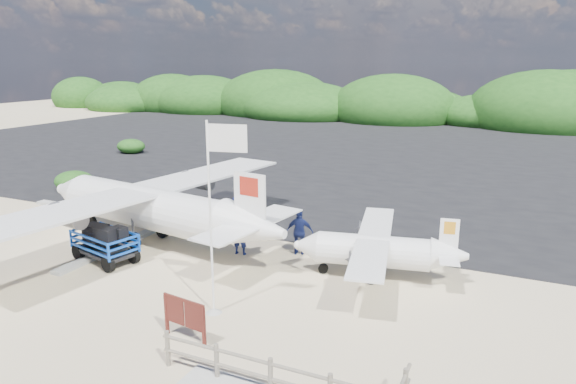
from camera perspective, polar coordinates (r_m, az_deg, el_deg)
name	(u,v)px	position (r m, az deg, el deg)	size (l,w,h in m)	color
ground	(186,276)	(19.76, -11.23, -9.16)	(160.00, 160.00, 0.00)	beige
asphalt_apron	(385,152)	(46.53, 10.75, 4.44)	(90.00, 50.00, 0.04)	#B2B2B2
lagoon	(46,232)	(26.69, -25.27, -4.05)	(9.00, 7.00, 0.40)	#B2B2B2
vegetation_band	(432,122)	(70.85, 15.72, 7.48)	(124.00, 8.00, 4.40)	#B2B2B2
baggage_cart	(106,261)	(22.02, -19.53, -7.24)	(2.92, 1.67, 1.46)	blue
flagpole	(214,313)	(16.98, -8.22, -13.11)	(1.23, 0.51, 6.13)	white
signboard	(186,340)	(15.62, -11.29, -15.86)	(1.62, 0.15, 1.33)	#572019
crew_a	(240,232)	(21.26, -5.38, -4.41)	(0.71, 0.47, 1.95)	navy
crew_b	(235,214)	(24.13, -5.88, -2.46)	(0.82, 0.64, 1.69)	navy
crew_c	(300,232)	(21.19, 1.31, -4.46)	(1.13, 0.47, 1.92)	navy
aircraft_large	(556,177)	(40.28, 27.64, 1.53)	(16.20, 16.20, 4.86)	#B2B2B2
aircraft_small	(291,138)	(53.60, 0.30, 5.97)	(6.53, 6.53, 2.35)	#B2B2B2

